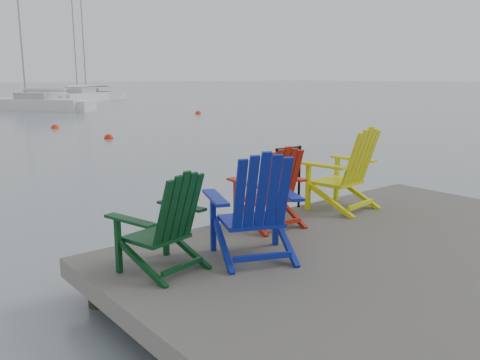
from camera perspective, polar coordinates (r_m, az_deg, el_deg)
ground at (r=5.84m, az=20.71°, el=-13.11°), size 400.00×400.00×0.00m
dock at (r=5.71m, az=20.96°, el=-9.93°), size 6.00×5.00×1.40m
handrail at (r=7.18m, az=5.44°, el=0.89°), size 0.48×0.04×0.90m
chair_green at (r=4.93m, az=-8.42°, el=-4.63°), size 0.91×0.86×0.99m
chair_blue at (r=5.18m, az=1.72°, el=-2.89°), size 1.10×1.06×1.14m
chair_red at (r=6.34m, az=3.61°, el=-0.77°), size 0.87×0.81×1.02m
chair_yellow at (r=7.30m, az=11.83°, el=1.24°), size 1.02×0.95×1.17m
sailboat_near at (r=38.99m, az=-22.33°, el=7.78°), size 6.58×8.15×11.60m
sailboat_mid at (r=51.45m, az=-17.11°, el=8.85°), size 8.17×7.10×11.89m
sailboat_far at (r=53.70m, az=-17.31°, el=8.94°), size 7.89×2.68×10.78m
buoy_a at (r=20.24m, az=-14.53°, el=4.51°), size 0.36×0.36×0.36m
buoy_b at (r=25.05m, az=-20.04°, el=5.48°), size 0.37×0.37×0.37m
buoy_c at (r=32.67m, az=-4.72°, el=7.40°), size 0.41×0.41×0.41m
buoy_d at (r=44.06m, az=-18.78°, el=7.91°), size 0.41×0.41×0.41m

